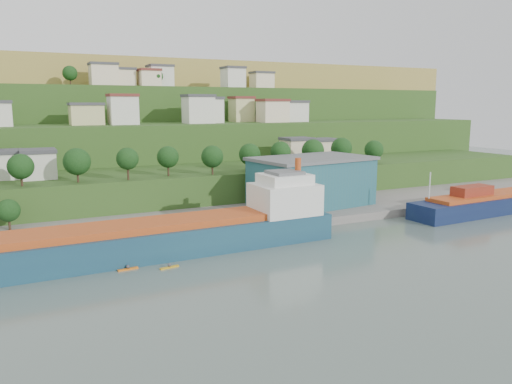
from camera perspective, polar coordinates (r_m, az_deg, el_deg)
ground at (r=92.20m, az=-2.49°, el=-7.95°), size 500.00×500.00×0.00m
quay at (r=124.87m, az=0.75°, el=-3.16°), size 220.00×26.00×4.00m
hillside at (r=253.17m, az=-18.05°, el=3.05°), size 360.00×210.69×96.00m
cargo_ship_near at (r=97.49m, az=-10.50°, el=-5.22°), size 75.26×13.32×19.29m
cargo_ship_far at (r=150.02m, az=26.22°, el=-1.04°), size 56.25×11.47×15.20m
warehouse at (r=132.65m, az=6.36°, el=1.27°), size 33.27×22.99×12.80m
kayak_orange at (r=90.42m, az=-14.43°, el=-8.45°), size 3.59×0.93×0.89m
kayak_yellow at (r=89.84m, az=-9.87°, el=-8.40°), size 3.55×1.20×0.88m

